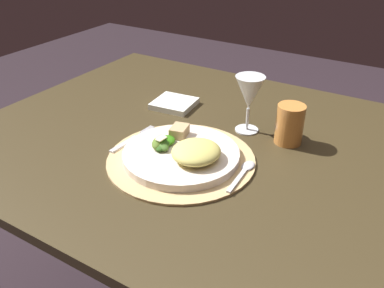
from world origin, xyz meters
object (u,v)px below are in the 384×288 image
Objects in this scene: dinner_plate at (181,155)px; fork at (131,140)px; dining_table at (189,177)px; spoon at (245,170)px; amber_tumbler at (290,124)px; wine_glass at (249,94)px; napkin at (174,104)px.

fork is at bearing 178.87° from dinner_plate.
spoon reaches higher than dining_table.
amber_tumbler reaches higher than fork.
dinner_plate reaches higher than dining_table.
wine_glass reaches higher than spoon.
fork is 1.17× the size of spoon.
spoon is 0.89× the size of wine_glass.
amber_tumbler is (0.24, 0.10, 0.19)m from dining_table.
napkin is 0.37m from amber_tumbler.
wine_glass is (0.12, 0.10, 0.25)m from dining_table.
wine_glass reaches higher than napkin.
fork is at bearing -83.31° from napkin.
dinner_plate is 2.35× the size of napkin.
dinner_plate is at bearing -107.68° from wine_glass.
fork is at bearing -147.99° from amber_tumbler.
dinner_plate is at bearing -170.01° from spoon.
spoon is (0.31, 0.02, 0.00)m from fork.
dining_table is at bearing 48.22° from fork.
spoon is 0.20m from amber_tumbler.
dinner_plate is at bearing -1.13° from fork.
amber_tumbler reaches higher than spoon.
wine_glass is (0.22, 0.22, 0.10)m from fork.
dining_table is at bearing 155.73° from spoon.
fork is at bearing -131.78° from dining_table.
wine_glass is (0.07, 0.22, 0.09)m from dinner_plate.
dinner_plate is 2.02× the size of spoon.
fork is 0.40m from amber_tumbler.
spoon is (0.20, -0.09, 0.15)m from dining_table.
amber_tumbler is at bearing 22.27° from dining_table.
dining_table is 0.27m from spoon.
napkin is at bearing 135.86° from dining_table.
spoon is 0.40m from napkin.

